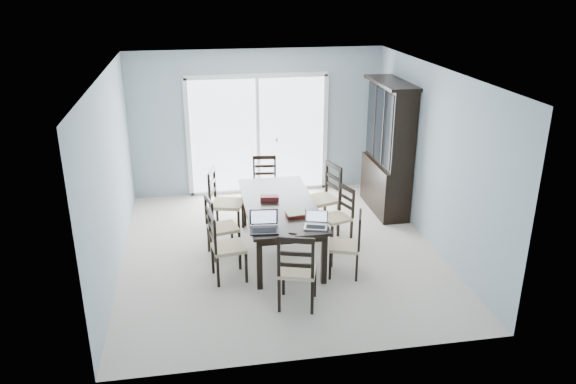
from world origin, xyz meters
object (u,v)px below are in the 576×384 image
china_hutch (388,149)px  cell_phone (293,233)px  chair_right_near (352,238)px  chair_end_near (297,263)px  laptop_dark (264,227)px  laptop_silver (316,224)px  chair_left_near (221,239)px  chair_left_far (220,195)px  chair_right_far (327,190)px  game_box (270,198)px  dining_table (280,208)px  chair_left_mid (217,221)px  hot_tub (232,150)px  chair_end_far (265,177)px  chair_right_mid (341,209)px

china_hutch → cell_phone: size_ratio=22.65×
chair_right_near → chair_end_near: 1.11m
laptop_dark → laptop_silver: 0.66m
chair_left_near → chair_left_far: chair_left_far is taller
chair_right_far → game_box: chair_right_far is taller
dining_table → laptop_silver: size_ratio=6.44×
dining_table → laptop_silver: bearing=-69.8°
dining_table → game_box: 0.22m
laptop_dark → chair_left_mid: bearing=127.8°
chair_left_near → chair_right_far: 2.21m
chair_left_mid → chair_right_near: size_ratio=1.02×
dining_table → laptop_dark: (-0.34, -0.88, 0.14)m
chair_left_far → cell_phone: bearing=38.3°
cell_phone → hot_tub: 4.54m
chair_left_mid → cell_phone: chair_left_mid is taller
laptop_silver → dining_table: bearing=126.9°
chair_end_near → laptop_silver: chair_end_near is taller
laptop_silver → china_hutch: bearing=68.2°
chair_left_far → game_box: bearing=60.9°
chair_right_near → chair_end_far: size_ratio=0.97×
chair_left_mid → dining_table: bearing=77.2°
chair_left_mid → cell_phone: (0.91, -1.00, 0.20)m
chair_left_far → chair_right_far: chair_right_far is taller
chair_end_near → hot_tub: (-0.36, 5.04, -0.11)m
laptop_dark → laptop_silver: size_ratio=1.13×
chair_left_far → game_box: size_ratio=4.57×
chair_left_near → chair_right_near: chair_left_near is taller
chair_left_near → chair_end_far: (0.88, 2.32, -0.02)m
laptop_dark → chair_end_far: bearing=87.9°
chair_right_near → hot_tub: chair_right_near is taller
cell_phone → hot_tub: size_ratio=0.04×
chair_end_near → hot_tub: size_ratio=0.51×
chair_left_near → game_box: chair_left_near is taller
china_hutch → laptop_dark: 3.19m
dining_table → chair_right_near: chair_right_near is taller
chair_right_near → chair_end_near: chair_end_near is taller
chair_end_near → game_box: size_ratio=4.40×
chair_left_mid → chair_right_mid: 1.84m
china_hutch → chair_right_near: 2.47m
chair_right_far → cell_phone: size_ratio=12.42×
chair_left_mid → chair_end_near: chair_end_near is taller
chair_right_mid → laptop_dark: size_ratio=2.61×
game_box → chair_left_near: bearing=-132.8°
chair_end_near → laptop_silver: size_ratio=3.39×
chair_right_near → cell_phone: chair_right_near is taller
game_box → chair_right_near: bearing=-46.3°
chair_end_far → chair_left_mid: bearing=68.6°
chair_end_near → cell_phone: 0.56m
chair_left_near → cell_phone: size_ratio=11.32×
dining_table → chair_left_mid: 0.91m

